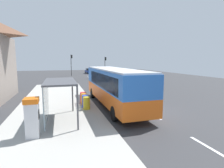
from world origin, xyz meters
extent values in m
cube|color=#38383A|center=(0.00, 14.00, -0.02)|extent=(56.00, 92.00, 0.04)
cube|color=#ADAAA3|center=(-6.40, 2.00, 0.09)|extent=(6.20, 30.00, 0.18)
cube|color=silver|center=(0.25, -6.00, 0.01)|extent=(0.16, 2.20, 0.01)
cube|color=silver|center=(0.25, -1.00, 0.01)|extent=(0.16, 2.20, 0.01)
cube|color=silver|center=(0.25, 4.00, 0.01)|extent=(0.16, 2.20, 0.01)
cube|color=silver|center=(0.25, 9.00, 0.01)|extent=(0.16, 2.20, 0.01)
cube|color=silver|center=(0.25, 14.00, 0.01)|extent=(0.16, 2.20, 0.01)
cube|color=silver|center=(0.25, 19.00, 0.01)|extent=(0.16, 2.20, 0.01)
cube|color=silver|center=(0.25, 24.00, 0.01)|extent=(0.16, 2.20, 0.01)
cube|color=silver|center=(0.25, 29.00, 0.01)|extent=(0.16, 2.20, 0.01)
cube|color=orange|center=(-1.70, 2.25, 1.07)|extent=(2.59, 11.02, 1.15)
cube|color=blue|center=(-1.70, 2.25, 2.38)|extent=(2.59, 11.02, 1.45)
cube|color=silver|center=(-1.70, 2.25, 3.15)|extent=(2.46, 10.80, 0.12)
cube|color=black|center=(-1.74, 7.70, 2.30)|extent=(2.30, 0.14, 1.22)
cube|color=black|center=(-2.91, 1.74, 2.30)|extent=(0.15, 8.58, 1.10)
cylinder|color=black|center=(-2.86, 6.14, 0.50)|extent=(0.29, 1.00, 1.00)
cylinder|color=black|center=(-0.60, 6.15, 0.50)|extent=(0.29, 1.00, 1.00)
cylinder|color=black|center=(-2.80, -1.46, 0.50)|extent=(0.29, 1.00, 1.00)
cylinder|color=black|center=(-0.54, -1.45, 0.50)|extent=(0.29, 1.00, 1.00)
cube|color=black|center=(2.20, 25.66, 1.32)|extent=(2.04, 5.22, 1.96)
cube|color=black|center=(2.20, 25.66, 1.66)|extent=(2.06, 3.14, 0.44)
cylinder|color=black|center=(3.08, 23.66, 0.34)|extent=(0.23, 0.68, 0.68)
cylinder|color=black|center=(1.28, 23.67, 0.34)|extent=(0.23, 0.68, 0.68)
cylinder|color=black|center=(3.12, 27.66, 0.34)|extent=(0.23, 0.68, 0.68)
cylinder|color=black|center=(1.32, 27.67, 0.34)|extent=(0.23, 0.68, 0.68)
cube|color=navy|center=(2.30, 40.66, 0.62)|extent=(1.95, 4.46, 0.60)
cube|color=black|center=(2.31, 40.46, 1.22)|extent=(1.66, 2.43, 0.60)
cylinder|color=black|center=(1.43, 42.13, 0.32)|extent=(0.22, 0.65, 0.64)
cylinder|color=black|center=(3.07, 42.19, 0.32)|extent=(0.22, 0.65, 0.64)
cylinder|color=black|center=(1.53, 39.13, 0.32)|extent=(0.22, 0.65, 0.64)
cylinder|color=black|center=(3.17, 39.19, 0.32)|extent=(0.22, 0.65, 0.64)
cube|color=silver|center=(-7.46, -2.99, 1.03)|extent=(0.60, 0.70, 1.70)
cube|color=orange|center=(-7.46, -2.99, 2.00)|extent=(0.66, 0.76, 0.24)
cube|color=black|center=(-7.15, -2.99, 1.30)|extent=(0.03, 0.36, 0.44)
cylinder|color=yellow|center=(-4.20, 1.27, 0.66)|extent=(0.52, 0.52, 0.95)
cylinder|color=blue|center=(-4.20, 1.97, 0.66)|extent=(0.52, 0.52, 0.95)
cylinder|color=orange|center=(-4.20, 2.67, 0.66)|extent=(0.52, 0.52, 0.95)
cylinder|color=red|center=(-4.20, 3.37, 0.66)|extent=(0.52, 0.52, 0.95)
cylinder|color=#2D2D2D|center=(5.40, 33.60, 2.38)|extent=(0.14, 0.14, 4.76)
cube|color=black|center=(5.62, 33.60, 4.26)|extent=(0.24, 0.28, 0.84)
sphere|color=#360606|center=(5.74, 33.60, 4.54)|extent=(0.16, 0.16, 0.16)
sphere|color=#3C2C03|center=(5.74, 33.60, 4.26)|extent=(0.16, 0.16, 0.16)
sphere|color=green|center=(5.74, 33.60, 3.98)|extent=(0.16, 0.16, 0.16)
cylinder|color=#2D2D2D|center=(-3.20, 34.40, 2.65)|extent=(0.14, 0.14, 5.29)
cube|color=black|center=(-2.98, 34.40, 4.79)|extent=(0.24, 0.28, 0.84)
sphere|color=#360606|center=(-2.86, 34.40, 5.07)|extent=(0.16, 0.16, 0.16)
sphere|color=#F2B20C|center=(-2.86, 34.40, 4.79)|extent=(0.16, 0.16, 0.16)
sphere|color=black|center=(-2.86, 34.40, 4.51)|extent=(0.16, 0.16, 0.16)
cube|color=#4C4C51|center=(-6.10, -0.83, 2.63)|extent=(1.80, 4.00, 0.10)
cube|color=#8CA5B2|center=(-6.95, -0.83, 1.43)|extent=(0.06, 3.80, 2.30)
cylinder|color=#4C4C51|center=(-5.25, -2.73, 1.40)|extent=(0.10, 0.10, 2.44)
cylinder|color=#4C4C51|center=(-5.25, 1.07, 1.40)|extent=(0.10, 0.10, 2.44)
camera|label=1|loc=(-6.11, -12.14, 3.92)|focal=28.76mm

